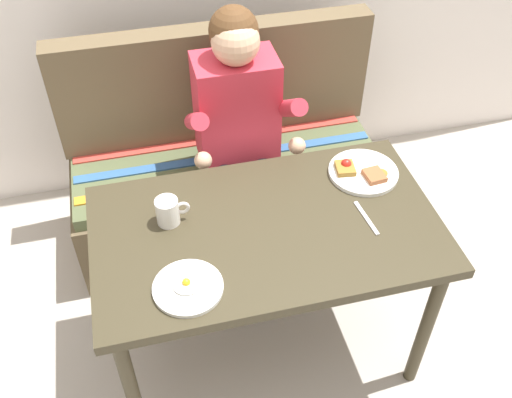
# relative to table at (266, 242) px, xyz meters

# --- Properties ---
(ground_plane) EXTENTS (8.00, 8.00, 0.00)m
(ground_plane) POSITION_rel_table_xyz_m (0.00, 0.00, -0.65)
(ground_plane) COLOR #B3AA9F
(table) EXTENTS (1.20, 0.70, 0.73)m
(table) POSITION_rel_table_xyz_m (0.00, 0.00, 0.00)
(table) COLOR #393221
(table) RESTS_ON ground
(couch) EXTENTS (1.44, 0.56, 1.00)m
(couch) POSITION_rel_table_xyz_m (0.00, 0.76, -0.32)
(couch) COLOR brown
(couch) RESTS_ON ground
(person) EXTENTS (0.45, 0.61, 1.21)m
(person) POSITION_rel_table_xyz_m (0.04, 0.59, 0.09)
(person) COLOR #CE3242
(person) RESTS_ON ground
(plate_breakfast) EXTENTS (0.26, 0.26, 0.05)m
(plate_breakfast) POSITION_rel_table_xyz_m (0.42, 0.17, 0.09)
(plate_breakfast) COLOR white
(plate_breakfast) RESTS_ON table
(plate_eggs) EXTENTS (0.22, 0.22, 0.04)m
(plate_eggs) POSITION_rel_table_xyz_m (-0.30, -0.20, 0.09)
(plate_eggs) COLOR white
(plate_eggs) RESTS_ON table
(coffee_mug) EXTENTS (0.12, 0.08, 0.10)m
(coffee_mug) POSITION_rel_table_xyz_m (-0.32, 0.10, 0.13)
(coffee_mug) COLOR white
(coffee_mug) RESTS_ON table
(fork) EXTENTS (0.03, 0.17, 0.00)m
(fork) POSITION_rel_table_xyz_m (0.35, -0.05, 0.08)
(fork) COLOR silver
(fork) RESTS_ON table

